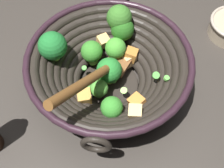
{
  "coord_description": "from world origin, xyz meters",
  "views": [
    {
      "loc": [
        -0.01,
        0.37,
        0.57
      ],
      "look_at": [
        -0.01,
        0.02,
        0.03
      ],
      "focal_mm": 47.97,
      "sensor_mm": 36.0,
      "label": 1
    }
  ],
  "objects": [
    {
      "name": "wok",
      "position": [
        0.0,
        -0.0,
        0.07
      ],
      "size": [
        0.34,
        0.38,
        0.2
      ],
      "color": "black",
      "rests_on": "ground"
    },
    {
      "name": "ground_plane",
      "position": [
        0.0,
        0.0,
        0.0
      ],
      "size": [
        4.0,
        4.0,
        0.0
      ],
      "primitive_type": "plane",
      "color": "#332D28"
    }
  ]
}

